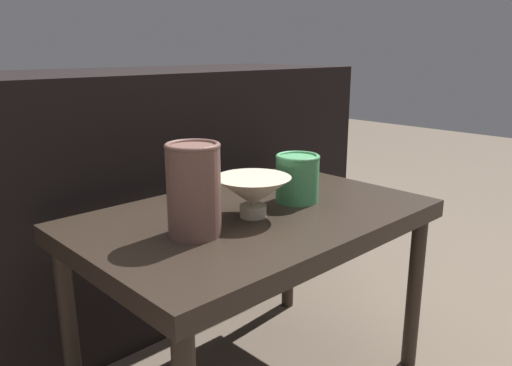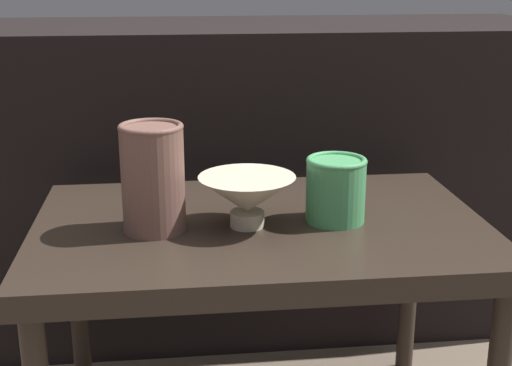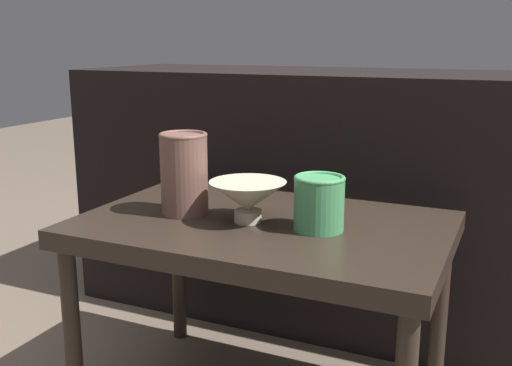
# 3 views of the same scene
# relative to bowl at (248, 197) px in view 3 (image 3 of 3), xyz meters

# --- Properties ---
(table) EXTENTS (0.76, 0.49, 0.44)m
(table) POSITION_rel_bowl_xyz_m (0.02, 0.02, -0.10)
(table) COLOR #2D231C
(table) RESTS_ON ground_plane
(couch_backdrop) EXTENTS (1.53, 0.50, 0.72)m
(couch_backdrop) POSITION_rel_bowl_xyz_m (0.02, 0.59, -0.13)
(couch_backdrop) COLOR black
(couch_backdrop) RESTS_ON ground_plane
(bowl) EXTENTS (0.16, 0.16, 0.09)m
(bowl) POSITION_rel_bowl_xyz_m (0.00, 0.00, 0.00)
(bowl) COLOR beige
(bowl) RESTS_ON table
(vase_textured_left) EXTENTS (0.10, 0.10, 0.18)m
(vase_textured_left) POSITION_rel_bowl_xyz_m (-0.15, 0.00, 0.04)
(vase_textured_left) COLOR brown
(vase_textured_left) RESTS_ON table
(vase_colorful_right) EXTENTS (0.10, 0.10, 0.11)m
(vase_colorful_right) POSITION_rel_bowl_xyz_m (0.15, 0.01, 0.00)
(vase_colorful_right) COLOR #47995B
(vase_colorful_right) RESTS_ON table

